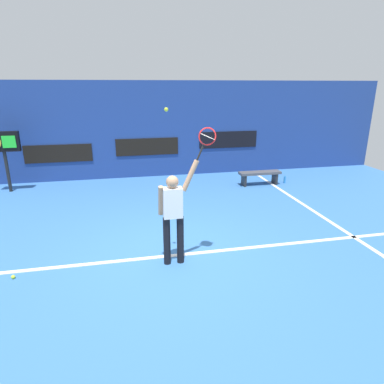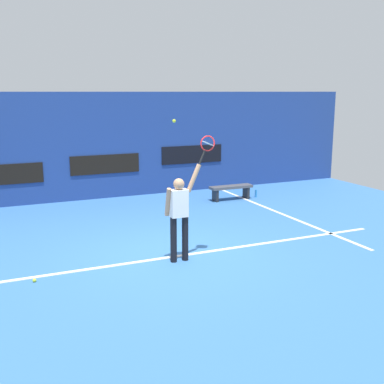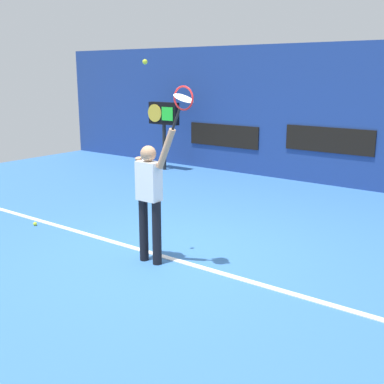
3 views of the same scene
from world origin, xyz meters
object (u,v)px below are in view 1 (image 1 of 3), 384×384
object	(u,v)px
tennis_racket	(207,138)
tennis_ball	(166,109)
spare_ball	(13,277)
tennis_player	(173,212)
water_bottle	(285,180)
scoreboard_clock	(3,145)
court_bench	(260,175)

from	to	relation	value
tennis_racket	tennis_ball	world-z (taller)	tennis_ball
tennis_racket	spare_ball	bearing A→B (deg)	179.43
spare_ball	tennis_ball	bearing A→B (deg)	0.35
tennis_ball	tennis_player	bearing A→B (deg)	-30.68
tennis_player	water_bottle	distance (m)	6.42
tennis_racket	water_bottle	world-z (taller)	tennis_racket
scoreboard_clock	court_bench	size ratio (longest dim) A/B	1.33
tennis_ball	court_bench	distance (m)	6.26
tennis_player	tennis_racket	xyz separation A→B (m)	(0.60, -0.00, 1.30)
tennis_racket	tennis_player	bearing A→B (deg)	179.59
tennis_ball	spare_ball	bearing A→B (deg)	-179.65
tennis_racket	water_bottle	bearing A→B (deg)	48.92
scoreboard_clock	court_bench	xyz separation A→B (m)	(7.93, -0.91, -1.13)
tennis_ball	water_bottle	bearing A→B (deg)	44.05
scoreboard_clock	court_bench	distance (m)	8.06
scoreboard_clock	tennis_racket	bearing A→B (deg)	-47.57
tennis_ball	water_bottle	xyz separation A→B (m)	(4.59, 4.44, -2.68)
tennis_ball	court_bench	world-z (taller)	tennis_ball
tennis_ball	scoreboard_clock	distance (m)	6.97
tennis_player	scoreboard_clock	world-z (taller)	tennis_player
court_bench	tennis_racket	bearing A→B (deg)	-123.72
scoreboard_clock	water_bottle	xyz separation A→B (m)	(8.85, -0.91, -1.35)
tennis_player	tennis_ball	bearing A→B (deg)	149.32
water_bottle	spare_ball	size ratio (longest dim) A/B	3.53
water_bottle	spare_ball	xyz separation A→B (m)	(-7.31, -4.45, -0.09)
tennis_player	spare_ball	xyz separation A→B (m)	(-2.80, 0.03, -0.98)
water_bottle	tennis_racket	bearing A→B (deg)	-131.08
scoreboard_clock	water_bottle	size ratio (longest dim) A/B	7.78
scoreboard_clock	tennis_player	bearing A→B (deg)	-51.19
tennis_player	tennis_ball	distance (m)	1.79
court_bench	water_bottle	bearing A→B (deg)	0.00
tennis_racket	scoreboard_clock	distance (m)	7.36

